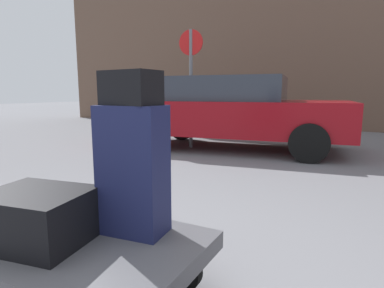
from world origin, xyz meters
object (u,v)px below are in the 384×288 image
(duffel_bag_black_topmost_pile, at_px, (131,88))
(suitcase_black_front_right, at_px, (37,217))
(no_parking_sign, at_px, (191,76))
(parked_car, at_px, (231,111))
(luggage_cart, at_px, (88,252))
(suitcase_navy_rear_left, at_px, (133,170))

(duffel_bag_black_topmost_pile, bearing_deg, suitcase_black_front_right, -134.62)
(no_parking_sign, bearing_deg, duffel_bag_black_topmost_pile, -65.73)
(duffel_bag_black_topmost_pile, relative_size, no_parking_sign, 0.13)
(duffel_bag_black_topmost_pile, bearing_deg, no_parking_sign, 118.14)
(suitcase_black_front_right, distance_m, parked_car, 5.02)
(luggage_cart, distance_m, parked_car, 4.95)
(suitcase_navy_rear_left, relative_size, suitcase_black_front_right, 1.35)
(suitcase_navy_rear_left, height_order, parked_car, parked_car)
(suitcase_black_front_right, xyz_separation_m, no_parking_sign, (-1.61, 4.74, 0.97))
(parked_car, xyz_separation_m, no_parking_sign, (-0.78, -0.21, 0.69))
(suitcase_black_front_right, bearing_deg, luggage_cart, 20.75)
(suitcase_navy_rear_left, xyz_separation_m, no_parking_sign, (-1.99, 4.40, 0.75))
(luggage_cart, height_order, suitcase_navy_rear_left, suitcase_navy_rear_left)
(suitcase_navy_rear_left, xyz_separation_m, duffel_bag_black_topmost_pile, (0.00, 0.00, 0.45))
(parked_car, distance_m, no_parking_sign, 1.06)
(suitcase_navy_rear_left, distance_m, duffel_bag_black_topmost_pile, 0.45)
(duffel_bag_black_topmost_pile, bearing_deg, luggage_cart, -123.84)
(no_parking_sign, bearing_deg, suitcase_black_front_right, -71.25)
(no_parking_sign, bearing_deg, parked_car, 15.10)
(luggage_cart, bearing_deg, suitcase_navy_rear_left, 52.29)
(suitcase_navy_rear_left, bearing_deg, luggage_cart, -134.19)
(luggage_cart, xyz_separation_m, duffel_bag_black_topmost_pile, (0.16, 0.21, 0.87))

